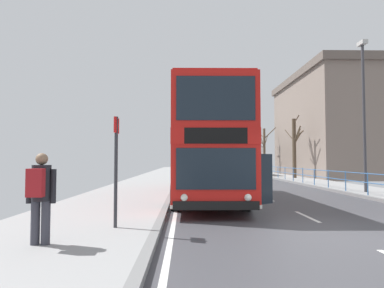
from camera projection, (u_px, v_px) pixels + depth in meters
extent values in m
cube|color=#424247|center=(349.00, 237.00, 7.60)|extent=(8.40, 140.00, 0.06)
cube|color=silver|center=(307.00, 217.00, 10.19)|extent=(0.12, 2.00, 0.00)
cube|color=silver|center=(268.00, 199.00, 14.99)|extent=(0.12, 2.00, 0.00)
cube|color=silver|center=(248.00, 189.00, 19.78)|extent=(0.12, 2.00, 0.00)
cube|color=silver|center=(236.00, 184.00, 24.58)|extent=(0.12, 2.00, 0.00)
cube|color=silver|center=(227.00, 180.00, 29.37)|extent=(0.12, 2.00, 0.00)
cube|color=silver|center=(221.00, 177.00, 34.16)|extent=(0.12, 2.00, 0.00)
cube|color=silver|center=(217.00, 175.00, 38.96)|extent=(0.12, 2.00, 0.00)
cube|color=silver|center=(213.00, 173.00, 43.75)|extent=(0.12, 2.00, 0.00)
cube|color=silver|center=(211.00, 172.00, 48.54)|extent=(0.12, 2.00, 0.00)
cube|color=silver|center=(208.00, 171.00, 53.34)|extent=(0.12, 2.00, 0.00)
cube|color=silver|center=(206.00, 170.00, 58.13)|extent=(0.12, 2.00, 0.00)
cube|color=silver|center=(171.00, 237.00, 7.52)|extent=(0.12, 133.00, 0.00)
cube|color=slate|center=(155.00, 234.00, 7.51)|extent=(0.20, 140.00, 0.14)
cube|color=gray|center=(59.00, 234.00, 7.47)|extent=(4.00, 140.00, 0.14)
cube|color=red|center=(206.00, 171.00, 14.63)|extent=(2.59, 10.62, 1.78)
cube|color=red|center=(206.00, 145.00, 14.68)|extent=(2.61, 10.67, 0.46)
cube|color=red|center=(206.00, 120.00, 14.73)|extent=(2.59, 10.62, 1.62)
cube|color=#A91511|center=(206.00, 101.00, 14.77)|extent=(2.52, 10.30, 0.08)
cube|color=#19232D|center=(216.00, 169.00, 9.33)|extent=(2.19, 0.05, 1.14)
cube|color=black|center=(216.00, 136.00, 9.37)|extent=(1.74, 0.05, 0.44)
cube|color=#19232D|center=(216.00, 98.00, 9.43)|extent=(2.19, 0.05, 1.23)
cube|color=black|center=(216.00, 206.00, 9.28)|extent=(2.36, 0.10, 0.24)
cube|color=white|center=(206.00, 190.00, 14.59)|extent=(2.62, 10.67, 0.10)
cube|color=#19232D|center=(234.00, 165.00, 14.92)|extent=(0.10, 8.26, 0.92)
cube|color=#19232D|center=(235.00, 119.00, 14.75)|extent=(0.12, 9.53, 0.97)
cube|color=#19232D|center=(177.00, 165.00, 14.89)|extent=(0.10, 8.26, 0.92)
cube|color=#19232D|center=(177.00, 119.00, 14.72)|extent=(0.12, 9.53, 0.97)
sphere|color=white|center=(248.00, 197.00, 9.29)|extent=(0.20, 0.20, 0.20)
sphere|color=white|center=(184.00, 198.00, 9.27)|extent=(0.20, 0.20, 0.20)
cube|color=#19232D|center=(263.00, 179.00, 10.40)|extent=(0.68, 0.49, 1.53)
cube|color=black|center=(250.00, 178.00, 10.69)|extent=(0.11, 0.90, 1.53)
cylinder|color=black|center=(246.00, 195.00, 11.51)|extent=(0.31, 1.04, 1.04)
cylinder|color=black|center=(175.00, 195.00, 11.49)|extent=(0.31, 1.04, 1.04)
cylinder|color=black|center=(225.00, 182.00, 18.00)|extent=(0.31, 1.04, 1.04)
cylinder|color=black|center=(180.00, 182.00, 17.97)|extent=(0.31, 1.04, 1.04)
cube|color=white|center=(242.00, 161.00, 38.36)|extent=(2.56, 9.23, 2.65)
cube|color=#19232D|center=(231.00, 157.00, 38.35)|extent=(0.04, 7.84, 1.27)
cube|color=#19232D|center=(253.00, 157.00, 38.41)|extent=(0.04, 7.84, 1.27)
cube|color=#19232D|center=(236.00, 158.00, 43.00)|extent=(2.18, 0.04, 1.59)
cylinder|color=black|center=(228.00, 170.00, 40.89)|extent=(0.28, 0.96, 0.96)
cylinder|color=black|center=(249.00, 170.00, 40.95)|extent=(0.28, 0.96, 0.96)
cylinder|color=black|center=(235.00, 172.00, 35.47)|extent=(0.28, 0.96, 0.96)
cylinder|color=black|center=(258.00, 172.00, 35.52)|extent=(0.28, 0.96, 0.96)
cylinder|color=#386BA8|center=(368.00, 184.00, 15.11)|extent=(0.05, 0.05, 1.00)
cylinder|color=#386BA8|center=(346.00, 181.00, 17.20)|extent=(0.05, 0.05, 1.00)
cylinder|color=#386BA8|center=(328.00, 179.00, 19.28)|extent=(0.05, 0.05, 1.00)
cylinder|color=#386BA8|center=(314.00, 177.00, 21.36)|extent=(0.05, 0.05, 1.00)
cylinder|color=#386BA8|center=(303.00, 175.00, 23.45)|extent=(0.05, 0.05, 1.00)
cylinder|color=#386BA8|center=(293.00, 174.00, 25.53)|extent=(0.05, 0.05, 1.00)
cylinder|color=#386BA8|center=(285.00, 173.00, 27.61)|extent=(0.05, 0.05, 1.00)
cylinder|color=#386BA8|center=(278.00, 172.00, 29.70)|extent=(0.05, 0.05, 1.00)
cylinder|color=#386BA8|center=(272.00, 171.00, 31.78)|extent=(0.05, 0.05, 1.00)
cylinder|color=#386BA8|center=(267.00, 171.00, 33.86)|extent=(0.05, 0.05, 1.00)
cylinder|color=#386BA8|center=(262.00, 170.00, 35.95)|extent=(0.05, 0.05, 1.00)
cylinder|color=#386BA8|center=(258.00, 170.00, 38.03)|extent=(0.05, 0.05, 1.00)
cylinder|color=#386BA8|center=(314.00, 170.00, 21.39)|extent=(0.04, 33.38, 0.04)
cylinder|color=#386BA8|center=(314.00, 176.00, 21.37)|extent=(0.04, 33.38, 0.04)
cylinder|color=#383842|center=(35.00, 222.00, 6.26)|extent=(0.16, 0.16, 0.83)
cylinder|color=#383842|center=(46.00, 222.00, 6.27)|extent=(0.16, 0.16, 0.83)
cylinder|color=black|center=(41.00, 183.00, 6.30)|extent=(0.35, 0.35, 0.66)
cylinder|color=black|center=(29.00, 186.00, 6.28)|extent=(0.10, 0.10, 0.63)
cylinder|color=black|center=(53.00, 186.00, 6.30)|extent=(0.10, 0.10, 0.63)
sphere|color=#84664C|center=(42.00, 159.00, 6.32)|extent=(0.22, 0.22, 0.22)
cube|color=maroon|center=(36.00, 183.00, 6.04)|extent=(0.28, 0.19, 0.50)
cylinder|color=#2D2D33|center=(116.00, 172.00, 7.89)|extent=(0.08, 0.08, 2.56)
cube|color=red|center=(117.00, 125.00, 7.97)|extent=(0.04, 0.44, 0.36)
cylinder|color=#38383D|center=(364.00, 118.00, 16.85)|extent=(0.14, 0.14, 7.27)
cube|color=#B2B2AD|center=(362.00, 43.00, 17.03)|extent=(0.28, 0.60, 0.20)
cylinder|color=#4C3D2D|center=(294.00, 148.00, 30.17)|extent=(0.34, 0.34, 5.23)
cylinder|color=#4C3D2D|center=(290.00, 135.00, 30.90)|extent=(0.46, 1.42, 1.15)
cylinder|color=#4C3D2D|center=(297.00, 134.00, 29.61)|extent=(0.28, 1.35, 1.36)
cylinder|color=#4C3D2D|center=(299.00, 135.00, 30.71)|extent=(1.28, 1.06, 0.91)
cylinder|color=#4C3D2D|center=(298.00, 138.00, 30.71)|extent=(1.15, 1.10, 1.30)
cylinder|color=#4C3D2D|center=(293.00, 134.00, 30.91)|extent=(0.45, 1.44, 1.72)
cylinder|color=#4C3D2D|center=(296.00, 120.00, 29.71)|extent=(0.16, 1.21, 0.66)
cylinder|color=#4C3D2D|center=(297.00, 137.00, 30.58)|extent=(0.92, 0.81, 1.53)
cylinder|color=brown|center=(264.00, 151.00, 41.19)|extent=(0.30, 0.30, 5.38)
cylinder|color=brown|center=(259.00, 133.00, 42.08)|extent=(1.04, 1.69, 1.37)
cylinder|color=brown|center=(262.00, 142.00, 40.97)|extent=(0.63, 0.61, 1.36)
cylinder|color=brown|center=(270.00, 133.00, 41.40)|extent=(1.55, 0.31, 1.45)
cylinder|color=brown|center=(258.00, 139.00, 41.39)|extent=(1.56, 0.40, 1.44)
cylinder|color=brown|center=(259.00, 144.00, 41.47)|extent=(1.34, 0.59, 1.21)
cylinder|color=brown|center=(266.00, 141.00, 41.63)|extent=(0.71, 0.88, 1.42)
cube|color=slate|center=(351.00, 129.00, 35.30)|extent=(11.88, 15.59, 9.82)
cube|color=#5F534B|center=(350.00, 79.00, 35.55)|extent=(12.35, 16.21, 0.70)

